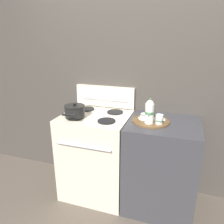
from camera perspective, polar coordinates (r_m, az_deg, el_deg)
name	(u,v)px	position (r m, az deg, el deg)	size (l,w,h in m)	color
ground_plane	(126,196)	(2.65, 3.69, -20.99)	(6.00, 6.00, 0.00)	brown
wall_back	(136,95)	(2.44, 6.23, 4.53)	(6.00, 0.05, 2.20)	#423D38
stove	(97,154)	(2.47, -4.00, -11.00)	(0.70, 0.65, 0.95)	beige
control_panel	(105,96)	(2.49, -1.84, 4.11)	(0.69, 0.05, 0.23)	beige
side_counter	(161,166)	(2.34, 12.62, -13.49)	(0.68, 0.62, 0.93)	#38383D
saucepan	(75,111)	(2.20, -9.74, 0.24)	(0.20, 0.29, 0.14)	black
serving_tray	(151,121)	(2.13, 10.09, -2.34)	(0.35, 0.35, 0.01)	brown
teapot	(149,112)	(2.02, 9.77, 0.11)	(0.08, 0.13, 0.24)	white
teacup_left	(159,117)	(2.15, 12.20, -1.36)	(0.12, 0.12, 0.05)	white
teacup_right	(145,116)	(2.15, 8.54, -1.10)	(0.12, 0.12, 0.05)	white
creamer_jug	(159,120)	(2.05, 12.21, -2.17)	(0.07, 0.07, 0.06)	white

